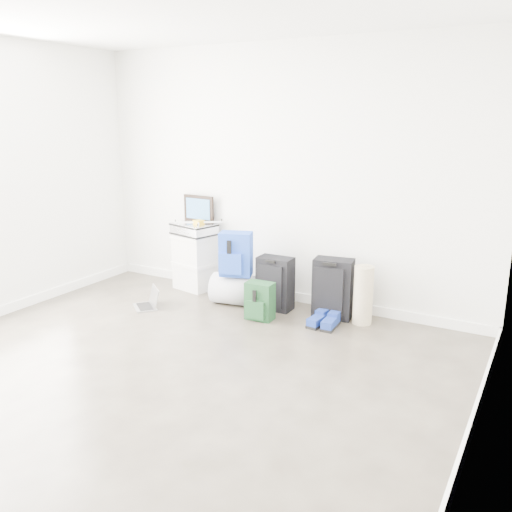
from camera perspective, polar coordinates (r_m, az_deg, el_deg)
The scene contains 14 objects.
ground at distance 4.15m, azimuth -13.55°, elevation -14.23°, with size 5.00×5.00×0.00m, color #342E25.
room_envelope at distance 3.67m, azimuth -14.98°, elevation 10.22°, with size 4.52×5.02×2.71m.
boxes_stack at distance 6.32m, azimuth -6.43°, elevation -0.59°, with size 0.51×0.44×0.64m.
briefcase at distance 6.23m, azimuth -6.53°, elevation 2.83°, with size 0.47×0.34×0.13m, color #B2B2B7.
painting at distance 6.27m, azimuth -6.06°, elevation 4.97°, with size 0.41×0.05×0.31m.
drone at distance 6.15m, azimuth -6.06°, elevation 3.56°, with size 0.46×0.46×0.05m.
duffel_bag at distance 5.79m, azimuth -1.99°, elevation -3.55°, with size 0.33×0.33×0.54m, color gray.
blue_backpack at distance 5.66m, azimuth -2.19°, elevation 0.11°, with size 0.38×0.33×0.46m.
large_suitcase at distance 5.62m, azimuth 2.00°, elevation -2.91°, with size 0.36×0.24×0.56m.
green_backpack at distance 5.37m, azimuth 0.36°, elevation -4.84°, with size 0.28×0.21×0.38m.
carry_on at distance 5.43m, azimuth 8.07°, elevation -3.42°, with size 0.41×0.30×0.60m.
shoes at distance 5.28m, azimuth 7.20°, elevation -6.89°, with size 0.26×0.30×0.10m.
rolled_rug at distance 5.33m, azimuth 11.21°, elevation -4.06°, with size 0.19×0.19×0.58m, color tan.
laptop at distance 5.85m, azimuth -11.23°, elevation -4.83°, with size 0.37×0.35×0.21m.
Camera 1 is at (2.55, -2.61, 1.98)m, focal length 38.00 mm.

